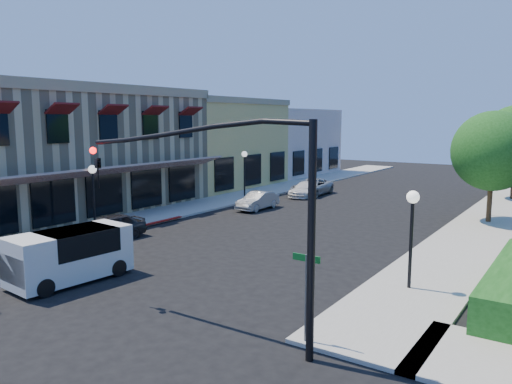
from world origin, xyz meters
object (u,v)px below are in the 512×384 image
Objects in this scene: parked_car_a at (108,227)px; parked_car_d at (312,187)px; lamppost_right_near at (412,215)px; white_van at (69,253)px; street_tree_a at (493,151)px; parked_car_c at (306,189)px; signal_mast_arm at (239,192)px; lamppost_right_far at (491,173)px; lamppost_left_near at (93,181)px; street_name_sign at (306,284)px; lamppost_left_far at (244,162)px; parked_car_b at (258,201)px.

parked_car_d is (1.40, 19.01, -0.01)m from parked_car_a.
lamppost_right_near is 0.80× the size of white_van.
white_van is at bearing -118.94° from street_tree_a.
parked_car_a is 0.98× the size of parked_car_c.
signal_mast_arm is 22.70m from lamppost_right_far.
lamppost_left_near is at bearing -105.05° from parked_car_d.
signal_mast_arm is at bearing -156.80° from street_name_sign.
street_tree_a is 0.81× the size of signal_mast_arm.
white_van is 6.40m from parked_car_a.
lamppost_left_far is (0.00, 14.00, 0.00)m from lamppost_left_near.
parked_car_c is 1.00m from parked_car_d.
signal_mast_arm is 26.05m from parked_car_c.
street_name_sign is at bearing -19.93° from lamppost_left_near.
street_name_sign reaches higher than parked_car_a.
lamppost_right_far reaches higher than parked_car_d.
street_name_sign reaches higher than parked_car_d.
lamppost_right_far is 0.91× the size of parked_car_c.
street_name_sign is at bearing -51.06° from lamppost_left_far.
lamppost_right_near is at bearing -90.00° from lamppost_right_far.
lamppost_right_far is (17.00, 16.00, 0.00)m from lamppost_left_near.
parked_car_d is at bearing 90.07° from parked_car_b.
parked_car_a is (-14.70, -17.01, -2.08)m from lamppost_right_far.
lamppost_right_near reaches higher than parked_car_c.
lamppost_left_far is 5.66m from parked_car_b.
street_name_sign is 9.81m from white_van.
street_tree_a reaches higher than parked_car_d.
street_name_sign is (-1.30, -19.80, -2.50)m from street_tree_a.
signal_mast_arm is at bearing -70.69° from parked_car_c.
street_tree_a is 14.61m from parked_car_d.
signal_mast_arm is at bearing -24.37° from lamppost_left_near.
lamppost_left_near is (-14.36, 6.50, -1.35)m from signal_mast_arm.
signal_mast_arm is 13.69m from parked_car_a.
lamppost_left_near reaches higher than white_van.
parked_car_c is at bearing -93.44° from parked_car_d.
parked_car_c is at bearing 114.39° from signal_mast_arm.
street_tree_a reaches higher than white_van.
lamppost_right_far reaches higher than street_name_sign.
white_van is at bearing -150.73° from lamppost_right_near.
street_tree_a is at bearing 61.06° from white_van.
parked_car_b is (-2.51, 16.34, -0.52)m from white_van.
parked_car_a is at bearing -97.65° from parked_car_d.
street_tree_a is 1.82× the size of lamppost_left_near.
lamppost_left_near is at bearing -109.70° from parked_car_b.
street_tree_a reaches higher than lamppost_left_near.
street_name_sign is 0.70× the size of lamppost_right_far.
signal_mast_arm is 3.20× the size of street_name_sign.
lamppost_left_near reaches higher than parked_car_a.
parked_car_a is 18.06m from parked_car_c.
street_name_sign is 14.55m from parked_car_a.
lamppost_right_far reaches higher than parked_car_c.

